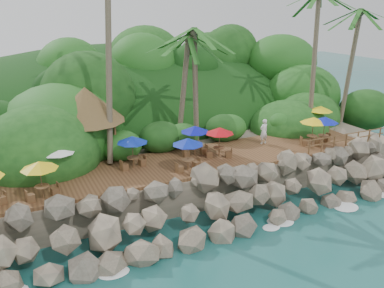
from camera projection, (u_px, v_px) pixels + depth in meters
name	position (u px, v px, depth m)	size (l,w,h in m)	color
ground	(240.00, 237.00, 21.77)	(140.00, 140.00, 0.00)	#19514F
land_base	(142.00, 136.00, 35.09)	(32.00, 25.20, 2.10)	gray
jungle_hill	(119.00, 126.00, 41.83)	(44.80, 28.00, 15.40)	#143811
seawall	(222.00, 202.00, 23.11)	(29.00, 4.00, 2.30)	gray
terrace	(192.00, 162.00, 26.18)	(26.00, 5.00, 0.20)	brown
jungle_foliage	(146.00, 151.00, 34.58)	(44.00, 16.00, 12.00)	#143811
foam_line	(237.00, 233.00, 22.02)	(25.20, 0.80, 0.06)	white
palms	(201.00, 1.00, 26.04)	(35.40, 6.68, 14.89)	brown
palapa	(86.00, 104.00, 25.74)	(4.89, 4.89, 4.60)	brown
dining_clusters	(166.00, 139.00, 24.82)	(25.48, 5.08, 2.04)	brown
railing	(346.00, 139.00, 28.38)	(7.20, 0.10, 1.00)	brown
waiter	(264.00, 131.00, 29.00)	(0.66, 0.44, 1.82)	silver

